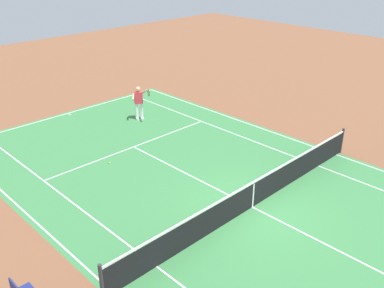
{
  "coord_description": "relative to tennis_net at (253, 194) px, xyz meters",
  "views": [
    {
      "loc": [
        -7.17,
        9.77,
        7.94
      ],
      "look_at": [
        3.5,
        -0.65,
        0.9
      ],
      "focal_mm": 40.35,
      "sensor_mm": 36.0,
      "label": 1
    }
  ],
  "objects": [
    {
      "name": "tennis_player_near",
      "position": [
        8.73,
        -2.16,
        0.44
      ],
      "size": [
        1.19,
        0.75,
        1.7
      ],
      "color": "white",
      "rests_on": "ground_plane"
    },
    {
      "name": "ground_plane",
      "position": [
        0.0,
        0.0,
        -0.49
      ],
      "size": [
        60.0,
        60.0,
        0.0
      ],
      "primitive_type": "plane",
      "color": "brown"
    },
    {
      "name": "tennis_ball",
      "position": [
        5.84,
        1.61,
        -0.46
      ],
      "size": [
        0.07,
        0.07,
        0.07
      ],
      "primitive_type": "sphere",
      "color": "#CCE01E",
      "rests_on": "ground_plane"
    },
    {
      "name": "tennis_net",
      "position": [
        0.0,
        0.0,
        0.0
      ],
      "size": [
        0.1,
        11.7,
        1.08
      ],
      "color": "#2D2D33",
      "rests_on": "ground_plane"
    },
    {
      "name": "court_line_markings",
      "position": [
        0.0,
        0.0,
        -0.49
      ],
      "size": [
        23.85,
        11.05,
        0.01
      ],
      "color": "white",
      "rests_on": "ground_plane"
    },
    {
      "name": "court_slab",
      "position": [
        0.0,
        0.0,
        -0.49
      ],
      "size": [
        24.2,
        11.4,
        0.0
      ],
      "primitive_type": "cube",
      "color": "#387A42",
      "rests_on": "ground_plane"
    }
  ]
}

